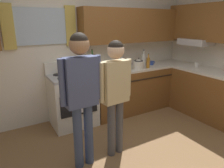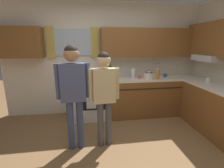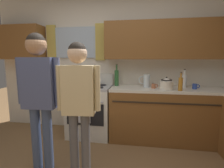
{
  "view_description": "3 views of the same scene",
  "coord_description": "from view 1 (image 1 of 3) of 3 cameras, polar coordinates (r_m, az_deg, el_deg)",
  "views": [
    {
      "loc": [
        -1.44,
        -1.69,
        1.76
      ],
      "look_at": [
        -0.09,
        0.63,
        0.95
      ],
      "focal_mm": 32.73,
      "sensor_mm": 36.0,
      "label": 1
    },
    {
      "loc": [
        -0.39,
        -1.97,
        1.67
      ],
      "look_at": [
        0.0,
        0.67,
        1.0
      ],
      "focal_mm": 25.75,
      "sensor_mm": 36.0,
      "label": 2
    },
    {
      "loc": [
        0.49,
        -1.3,
        1.37
      ],
      "look_at": [
        0.13,
        0.98,
        1.03
      ],
      "focal_mm": 26.76,
      "sensor_mm": 36.0,
      "label": 3
    }
  ],
  "objects": [
    {
      "name": "bottle_oil_amber",
      "position": [
        4.03,
        10.05,
        5.93
      ],
      "size": [
        0.06,
        0.06,
        0.29
      ],
      "color": "#B27223",
      "rests_on": "kitchen_counter_run"
    },
    {
      "name": "mug_ceramic_white",
      "position": [
        4.41,
        22.59,
        5.01
      ],
      "size": [
        0.13,
        0.08,
        0.09
      ],
      "color": "white",
      "rests_on": "kitchen_counter_run"
    },
    {
      "name": "bottle_milk_white",
      "position": [
        4.34,
        8.77,
        6.91
      ],
      "size": [
        0.08,
        0.08,
        0.31
      ],
      "color": "white",
      "rests_on": "kitchen_counter_run"
    },
    {
      "name": "bottle_wine_green",
      "position": [
        3.77,
        -5.47,
        6.02
      ],
      "size": [
        0.08,
        0.08,
        0.39
      ],
      "color": "#2D6633",
      "rests_on": "kitchen_counter_run"
    },
    {
      "name": "stovetop_kettle",
      "position": [
        3.95,
        7.41,
        5.61
      ],
      "size": [
        0.27,
        0.2,
        0.21
      ],
      "color": "silver",
      "rests_on": "kitchen_counter_run"
    },
    {
      "name": "kitchen_counter_run",
      "position": [
        4.29,
        14.52,
        -1.41
      ],
      "size": [
        2.26,
        1.95,
        0.9
      ],
      "color": "brown",
      "rests_on": "ground"
    },
    {
      "name": "adult_in_plaid",
      "position": [
        2.59,
        1.0,
        -0.63
      ],
      "size": [
        0.48,
        0.21,
        1.56
      ],
      "color": "#4C4C51",
      "rests_on": "ground"
    },
    {
      "name": "mug_cobalt_blue",
      "position": [
        4.36,
        11.11,
        5.82
      ],
      "size": [
        0.11,
        0.07,
        0.08
      ],
      "color": "#2D479E",
      "rests_on": "kitchen_counter_run"
    },
    {
      "name": "water_pitcher",
      "position": [
        3.95,
        2.05,
        5.97
      ],
      "size": [
        0.19,
        0.11,
        0.22
      ],
      "color": "silver",
      "rests_on": "kitchen_counter_run"
    },
    {
      "name": "ground_plane",
      "position": [
        2.83,
        8.66,
        -21.74
      ],
      "size": [
        12.0,
        12.0,
        0.0
      ],
      "primitive_type": "plane",
      "color": "olive"
    },
    {
      "name": "adult_left",
      "position": [
        2.37,
        -8.6,
        -0.89
      ],
      "size": [
        0.51,
        0.22,
        1.66
      ],
      "color": "#38476B",
      "rests_on": "ground"
    },
    {
      "name": "stove_oven",
      "position": [
        3.65,
        -10.93,
        -4.18
      ],
      "size": [
        0.75,
        0.67,
        1.1
      ],
      "color": "silver",
      "rests_on": "ground"
    },
    {
      "name": "back_wall_unit",
      "position": [
        3.84,
        -6.85,
        12.1
      ],
      "size": [
        4.6,
        0.42,
        2.6
      ],
      "color": "silver",
      "rests_on": "ground"
    },
    {
      "name": "cup_terracotta",
      "position": [
        3.94,
        4.34,
        4.85
      ],
      "size": [
        0.11,
        0.07,
        0.08
      ],
      "color": "#B76642",
      "rests_on": "kitchen_counter_run"
    }
  ]
}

